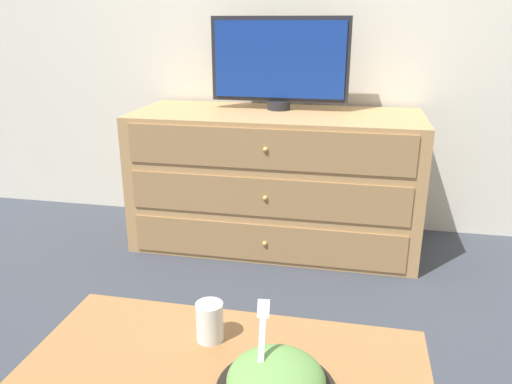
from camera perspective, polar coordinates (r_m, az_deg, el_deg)
name	(u,v)px	position (r m, az deg, el deg)	size (l,w,h in m)	color
ground_plane	(307,221)	(2.91, 5.84, -3.30)	(12.00, 12.00, 0.00)	#383D47
dresser	(276,180)	(2.52, 2.24, 1.43)	(1.40, 0.58, 0.68)	tan
tv	(280,61)	(2.51, 2.72, 14.69)	(0.68, 0.11, 0.44)	#232328
drink_cup	(210,324)	(1.20, -5.30, -14.76)	(0.06, 0.06, 0.09)	white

